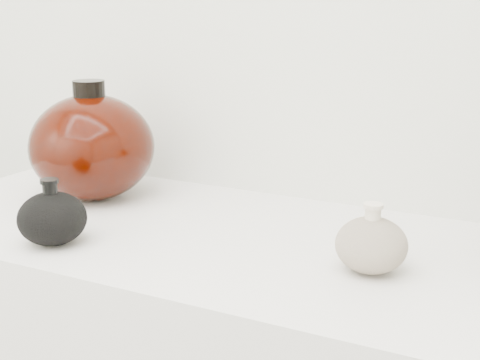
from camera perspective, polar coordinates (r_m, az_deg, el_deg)
The scene contains 3 objects.
black_gourd_vase at distance 1.08m, azimuth -15.73°, elevation -3.13°, with size 0.11×0.11×0.10m.
cream_gourd_vase at distance 0.95m, azimuth 11.14°, elevation -5.41°, with size 0.10×0.10×0.10m.
left_round_pot at distance 1.30m, azimuth -12.50°, elevation 2.80°, with size 0.25×0.25×0.23m.
Camera 1 is at (0.49, 0.05, 1.27)m, focal length 50.00 mm.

